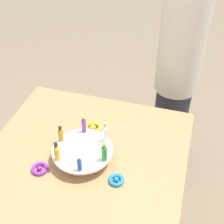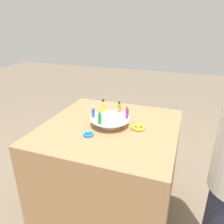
{
  "view_description": "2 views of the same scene",
  "coord_description": "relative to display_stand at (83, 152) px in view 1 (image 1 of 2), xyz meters",
  "views": [
    {
      "loc": [
        1.0,
        0.44,
        2.01
      ],
      "look_at": [
        -0.21,
        0.09,
        0.96
      ],
      "focal_mm": 50.0,
      "sensor_mm": 36.0,
      "label": 1
    },
    {
      "loc": [
        -0.54,
        1.46,
        1.55
      ],
      "look_at": [
        -0.02,
        0.01,
        0.91
      ],
      "focal_mm": 35.0,
      "sensor_mm": 36.0,
      "label": 2
    }
  ],
  "objects": [
    {
      "name": "bottle_green",
      "position": [
        0.03,
        0.13,
        0.07
      ],
      "size": [
        0.03,
        0.03,
        0.11
      ],
      "color": "#288438",
      "rests_on": "display_stand"
    },
    {
      "name": "display_stand",
      "position": [
        0.0,
        0.0,
        0.0
      ],
      "size": [
        0.31,
        0.31,
        0.07
      ],
      "color": "white",
      "rests_on": "party_table"
    },
    {
      "name": "bottle_purple",
      "position": [
        -0.13,
        -0.04,
        0.07
      ],
      "size": [
        0.02,
        0.02,
        0.11
      ],
      "color": "#702D93",
      "rests_on": "display_stand"
    },
    {
      "name": "bottle_clear",
      "position": [
        -0.09,
        0.09,
        0.08
      ],
      "size": [
        0.02,
        0.02,
        0.12
      ],
      "color": "silver",
      "rests_on": "display_stand"
    },
    {
      "name": "ribbon_bow_purple",
      "position": [
        0.13,
        -0.18,
        -0.04
      ],
      "size": [
        0.09,
        0.09,
        0.03
      ],
      "color": "purple",
      "rests_on": "party_table"
    },
    {
      "name": "ribbon_bow_gold",
      "position": [
        -0.22,
        -0.02,
        -0.04
      ],
      "size": [
        0.11,
        0.11,
        0.03
      ],
      "color": "gold",
      "rests_on": "party_table"
    },
    {
      "name": "person_figure",
      "position": [
        -0.86,
        0.37,
        0.04
      ],
      "size": [
        0.3,
        0.3,
        1.75
      ],
      "rotation": [
        0.0,
        0.0,
        -0.41
      ],
      "color": "#282D42",
      "rests_on": "ground_plane"
    },
    {
      "name": "party_table",
      "position": [
        0.0,
        0.0,
        -0.44
      ],
      "size": [
        1.05,
        1.05,
        0.79
      ],
      "color": "#9E754C",
      "rests_on": "ground_plane"
    },
    {
      "name": "ribbon_bow_blue",
      "position": [
        0.09,
        0.2,
        -0.04
      ],
      "size": [
        0.08,
        0.08,
        0.03
      ],
      "color": "blue",
      "rests_on": "party_table"
    },
    {
      "name": "bottle_amber",
      "position": [
        -0.03,
        -0.13,
        0.06
      ],
      "size": [
        0.03,
        0.03,
        0.09
      ],
      "color": "#AD6B19",
      "rests_on": "display_stand"
    },
    {
      "name": "bottle_blue",
      "position": [
        0.13,
        0.04,
        0.06
      ],
      "size": [
        0.02,
        0.02,
        0.09
      ],
      "color": "#234CAD",
      "rests_on": "display_stand"
    },
    {
      "name": "bottle_gold",
      "position": [
        0.09,
        -0.09,
        0.07
      ],
      "size": [
        0.03,
        0.03,
        0.11
      ],
      "color": "gold",
      "rests_on": "display_stand"
    }
  ]
}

